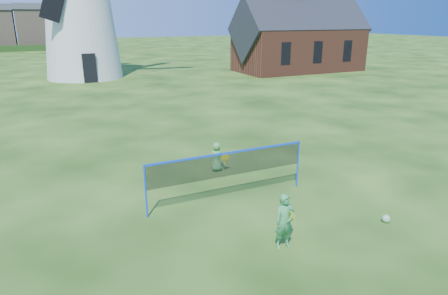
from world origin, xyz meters
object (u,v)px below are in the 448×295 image
Objects in this scene: badminton_net at (228,165)px; player_boy at (217,157)px; play_ball at (386,219)px; player_girl at (285,221)px; chapel at (299,40)px.

badminton_net is 2.59m from player_boy.
play_ball is (2.53, -5.47, -0.42)m from player_boy.
badminton_net reaches higher than player_boy.
badminton_net reaches higher than player_girl.
chapel is 33.03m from play_ball.
play_ball is (3.24, -3.06, -1.03)m from badminton_net.
player_boy is (-19.63, -22.61, -2.63)m from chapel.
chapel is 34.59m from player_girl.
player_boy is (0.72, 2.41, -0.61)m from badminton_net.
badminton_net is 2.92m from player_girl.
player_girl is at bearing -126.00° from chapel.
player_girl reaches higher than play_ball.
chapel is 9.68× the size of player_girl.
player_boy is 6.04m from play_ball.
play_ball is (-17.11, -28.08, -3.05)m from chapel.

